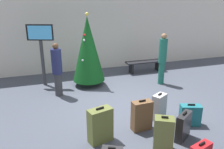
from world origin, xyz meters
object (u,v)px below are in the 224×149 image
(traveller_0, at_px, (57,69))
(suitcase_5, at_px, (183,126))
(suitcase_8, at_px, (159,107))
(waiting_bench, at_px, (145,64))
(traveller_1, at_px, (162,57))
(suitcase_0, at_px, (100,125))
(flight_info_kiosk, at_px, (41,43))
(holiday_tree, at_px, (88,49))
(suitcase_4, at_px, (163,134))
(suitcase_6, at_px, (190,115))
(suitcase_1, at_px, (142,116))

(traveller_0, xyz_separation_m, suitcase_5, (2.37, -3.35, -0.60))
(suitcase_8, bearing_deg, waiting_bench, 68.57)
(traveller_1, relative_size, suitcase_0, 2.27)
(flight_info_kiosk, bearing_deg, waiting_bench, 3.14)
(flight_info_kiosk, xyz_separation_m, waiting_bench, (4.19, 0.23, -1.17))
(flight_info_kiosk, bearing_deg, holiday_tree, -19.58)
(holiday_tree, xyz_separation_m, suitcase_5, (1.23, -3.94, -1.02))
(holiday_tree, bearing_deg, suitcase_8, -68.48)
(waiting_bench, xyz_separation_m, traveller_0, (-3.79, -1.37, 0.55))
(suitcase_4, height_order, suitcase_6, suitcase_4)
(holiday_tree, bearing_deg, traveller_1, -15.61)
(traveller_0, bearing_deg, suitcase_4, -63.86)
(suitcase_5, bearing_deg, waiting_bench, 73.28)
(waiting_bench, bearing_deg, suitcase_5, -106.72)
(traveller_0, xyz_separation_m, suitcase_6, (2.91, -2.89, -0.65))
(waiting_bench, bearing_deg, holiday_tree, -163.60)
(traveller_1, relative_size, suitcase_5, 2.82)
(flight_info_kiosk, xyz_separation_m, suitcase_0, (1.01, -3.98, -1.14))
(suitcase_0, relative_size, suitcase_8, 1.14)
(flight_info_kiosk, height_order, traveller_1, flight_info_kiosk)
(suitcase_6, bearing_deg, waiting_bench, 78.25)
(waiting_bench, xyz_separation_m, traveller_1, (-0.08, -1.49, 0.64))
(suitcase_5, relative_size, suitcase_8, 0.92)
(holiday_tree, xyz_separation_m, suitcase_1, (0.52, -3.29, -0.97))
(suitcase_4, bearing_deg, suitcase_5, 18.01)
(holiday_tree, relative_size, traveller_0, 1.50)
(suitcase_1, height_order, suitcase_6, suitcase_1)
(traveller_0, height_order, traveller_1, traveller_1)
(suitcase_1, bearing_deg, suitcase_6, -8.72)
(suitcase_4, bearing_deg, flight_info_kiosk, 114.53)
(suitcase_1, bearing_deg, holiday_tree, 99.06)
(traveller_0, height_order, suitcase_5, traveller_0)
(suitcase_0, xyz_separation_m, suitcase_6, (2.30, -0.04, -0.13))
(suitcase_6, bearing_deg, suitcase_5, -139.10)
(flight_info_kiosk, bearing_deg, suitcase_8, -52.38)
(traveller_0, xyz_separation_m, suitcase_0, (0.61, -2.85, -0.52))
(traveller_0, relative_size, suitcase_0, 2.10)
(holiday_tree, bearing_deg, traveller_0, -152.76)
(suitcase_4, xyz_separation_m, suitcase_5, (0.63, 0.20, -0.06))
(suitcase_1, bearing_deg, suitcase_4, -85.01)
(flight_info_kiosk, height_order, suitcase_4, flight_info_kiosk)
(suitcase_6, bearing_deg, suitcase_4, -150.19)
(traveller_0, height_order, suitcase_6, traveller_0)
(traveller_0, bearing_deg, suitcase_6, -44.82)
(suitcase_5, bearing_deg, suitcase_0, 164.11)
(suitcase_4, bearing_deg, traveller_1, 60.19)
(suitcase_0, bearing_deg, flight_info_kiosk, 104.16)
(waiting_bench, relative_size, traveller_0, 0.98)
(holiday_tree, xyz_separation_m, flight_info_kiosk, (-1.54, 0.55, 0.20))
(traveller_1, distance_m, suitcase_5, 3.55)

